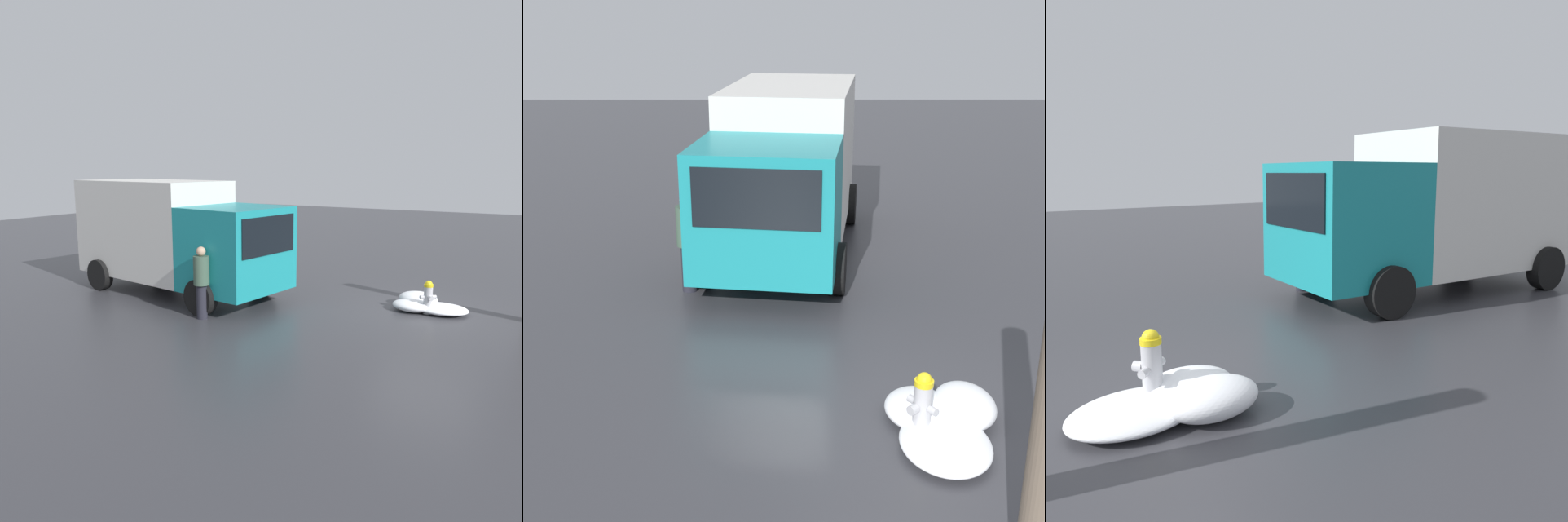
% 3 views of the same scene
% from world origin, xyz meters
% --- Properties ---
extents(ground_plane, '(60.00, 60.00, 0.00)m').
position_xyz_m(ground_plane, '(0.00, 0.00, 0.00)').
color(ground_plane, '#38383D').
extents(fire_hydrant, '(0.38, 0.36, 0.83)m').
position_xyz_m(fire_hydrant, '(-0.00, 0.00, 0.43)').
color(fire_hydrant, '#B7B7BC').
rests_on(fire_hydrant, ground_plane).
extents(delivery_truck, '(6.70, 3.32, 3.17)m').
position_xyz_m(delivery_truck, '(6.72, 1.53, 1.70)').
color(delivery_truck, teal).
rests_on(delivery_truck, ground_plane).
extents(pedestrian, '(0.38, 0.38, 1.74)m').
position_xyz_m(pedestrian, '(4.50, 3.20, 0.95)').
color(pedestrian, '#23232D').
rests_on(pedestrian, ground_plane).
extents(snow_pile_by_hydrant, '(0.97, 0.82, 0.28)m').
position_xyz_m(snow_pile_by_hydrant, '(0.38, -0.04, 0.14)').
color(snow_pile_by_hydrant, white).
rests_on(snow_pile_by_hydrant, ground_plane).
extents(snow_pile_curbside, '(0.99, 0.74, 0.38)m').
position_xyz_m(snow_pile_curbside, '(0.37, -0.59, 0.19)').
color(snow_pile_curbside, white).
rests_on(snow_pile_curbside, ground_plane).
extents(snow_pile_by_tree, '(1.30, 1.02, 0.21)m').
position_xyz_m(snow_pile_by_tree, '(-0.28, -0.22, 0.11)').
color(snow_pile_by_tree, white).
rests_on(snow_pile_by_tree, ground_plane).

